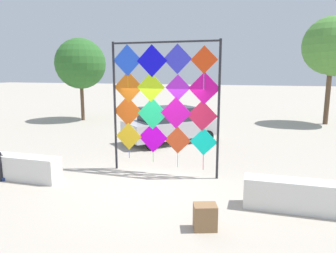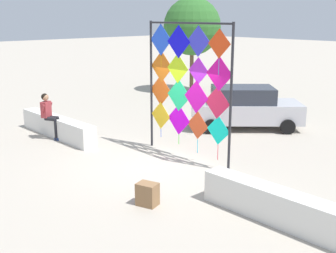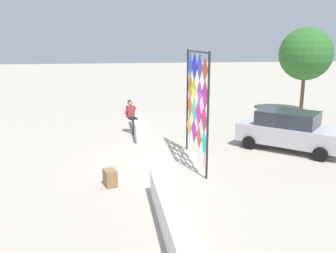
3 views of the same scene
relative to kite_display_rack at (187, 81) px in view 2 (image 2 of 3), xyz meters
name	(u,v)px [view 2 (image 2 of 3)]	position (x,y,z in m)	size (l,w,h in m)	color
ground	(155,166)	(-0.05, -1.16, -2.22)	(120.00, 120.00, 0.00)	#ADA393
plaza_ledge_left	(57,127)	(-4.50, -1.61, -1.88)	(4.00, 0.50, 0.68)	silver
plaza_ledge_right	(291,211)	(4.39, -1.61, -1.88)	(4.00, 0.50, 0.68)	silver
kite_display_rack	(187,81)	(0.00, 0.00, 0.00)	(3.21, 0.13, 3.84)	#232328
seated_vendor	(49,112)	(-4.40, -1.93, -1.31)	(0.74, 0.65, 1.53)	black
parked_car	(245,107)	(-0.90, 3.95, -1.45)	(3.90, 3.95, 1.51)	#B7B7BC
cardboard_box_large	(147,194)	(1.73, -2.95, -1.97)	(0.44, 0.32, 0.50)	olive
tree_far_right	(193,28)	(-7.68, 8.33, 1.14)	(3.00, 3.00, 4.92)	brown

